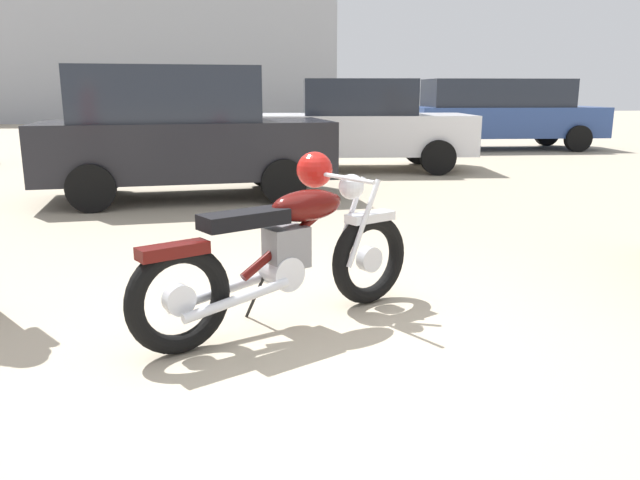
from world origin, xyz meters
TOP-DOWN VIEW (x-y plane):
  - ground_plane at (0.00, 0.00)m, footprint 80.00×80.00m
  - vintage_motorcycle at (-0.14, 0.33)m, footprint 1.86×1.19m
  - silver_sedan_mid at (6.28, 11.97)m, footprint 4.78×2.13m
  - white_estate_far at (-1.99, 14.60)m, footprint 4.41×2.40m
  - blue_hatchback_right at (-1.20, 5.36)m, footprint 4.05×2.12m
  - red_hatchback_near at (1.83, 8.24)m, footprint 4.34×2.21m
  - industrial_building at (-5.34, 31.86)m, footprint 21.14×13.72m

SIDE VIEW (x-z plane):
  - ground_plane at x=0.00m, z-range 0.00..0.00m
  - vintage_motorcycle at x=-0.14m, z-range -0.04..1.03m
  - white_estate_far at x=-1.99m, z-range 0.00..1.67m
  - red_hatchback_near at x=1.83m, z-range 0.00..1.67m
  - blue_hatchback_right at x=-1.20m, z-range 0.03..1.81m
  - silver_sedan_mid at x=6.28m, z-range 0.07..1.81m
  - industrial_building at x=-5.34m, z-range 0.01..6.72m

